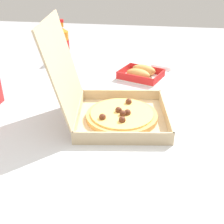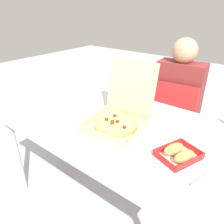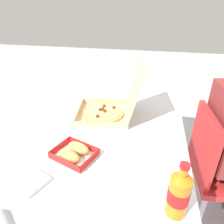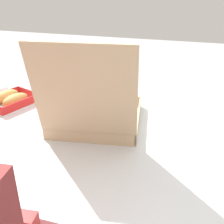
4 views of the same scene
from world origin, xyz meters
name	(u,v)px [view 1 (image 1 of 4)]	position (x,y,z in m)	size (l,w,h in m)	color
dining_table	(104,140)	(0.00, 0.00, 0.64)	(1.49, 0.86, 0.71)	silver
pizza_box_open	(111,107)	(0.04, -0.02, 0.76)	(0.37, 0.44, 0.35)	tan
bread_side_box	(141,73)	(0.45, -0.10, 0.73)	(0.21, 0.23, 0.06)	white
cola_bottle	(62,44)	(0.65, 0.35, 0.80)	(0.07, 0.07, 0.22)	orange
napkin_pile	(165,65)	(0.64, -0.22, 0.72)	(0.11, 0.11, 0.02)	white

